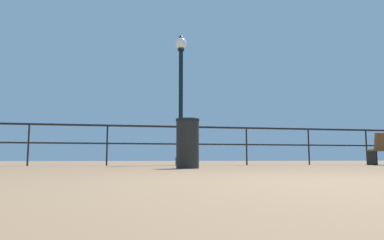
# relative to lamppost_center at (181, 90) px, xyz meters

# --- Properties ---
(ground_plane) EXTENTS (60.00, 60.00, 0.00)m
(ground_plane) POSITION_rel_lamppost_center_xyz_m (-0.07, -7.61, -2.17)
(ground_plane) COLOR #856546
(pier_railing) EXTENTS (19.55, 0.05, 1.09)m
(pier_railing) POSITION_rel_lamppost_center_xyz_m (-0.07, -0.24, -1.37)
(pier_railing) COLOR black
(pier_railing) RESTS_ON ground_plane
(lamppost_center) EXTENTS (0.33, 0.33, 3.81)m
(lamppost_center) POSITION_rel_lamppost_center_xyz_m (0.00, 0.00, 0.00)
(lamppost_center) COLOR black
(lamppost_center) RESTS_ON ground_plane
(trash_bin) EXTENTS (0.44, 0.44, 0.92)m
(trash_bin) POSITION_rel_lamppost_center_xyz_m (-0.44, -3.41, -1.71)
(trash_bin) COLOR black
(trash_bin) RESTS_ON ground_plane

